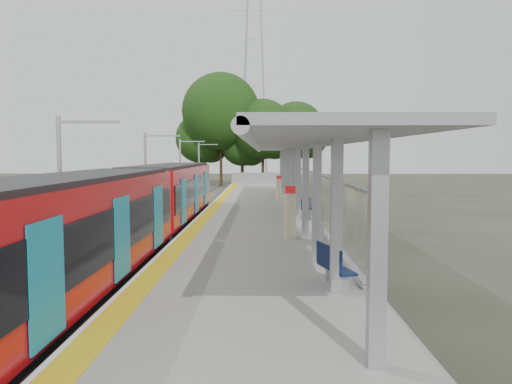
# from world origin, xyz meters

# --- Properties ---
(ground) EXTENTS (200.00, 200.00, 0.00)m
(ground) POSITION_xyz_m (0.00, 0.00, 0.00)
(ground) COLOR #474438
(ground) RESTS_ON ground
(trackbed) EXTENTS (3.00, 70.00, 0.24)m
(trackbed) POSITION_xyz_m (-4.50, 20.00, 0.12)
(trackbed) COLOR #59544C
(trackbed) RESTS_ON ground
(platform) EXTENTS (6.00, 50.00, 1.00)m
(platform) POSITION_xyz_m (0.00, 20.00, 0.50)
(platform) COLOR gray
(platform) RESTS_ON ground
(tactile_strip) EXTENTS (0.60, 50.00, 0.02)m
(tactile_strip) POSITION_xyz_m (-2.55, 20.00, 1.01)
(tactile_strip) COLOR gold
(tactile_strip) RESTS_ON platform
(end_fence) EXTENTS (6.00, 0.10, 1.20)m
(end_fence) POSITION_xyz_m (0.00, 44.95, 1.60)
(end_fence) COLOR #9EA0A5
(end_fence) RESTS_ON platform
(train) EXTENTS (2.74, 27.60, 3.62)m
(train) POSITION_xyz_m (-4.50, 9.99, 2.05)
(train) COLOR black
(train) RESTS_ON ground
(canopy) EXTENTS (3.27, 38.00, 3.66)m
(canopy) POSITION_xyz_m (1.61, 16.19, 4.20)
(canopy) COLOR #9EA0A5
(canopy) RESTS_ON platform
(pylon) EXTENTS (8.00, 4.00, 38.00)m
(pylon) POSITION_xyz_m (-1.00, 73.00, 19.00)
(pylon) COLOR #9EA0A5
(pylon) RESTS_ON ground
(tree_cluster) EXTENTS (19.12, 11.38, 14.26)m
(tree_cluster) POSITION_xyz_m (-2.11, 53.41, 7.91)
(tree_cluster) COLOR #382316
(tree_cluster) RESTS_ON ground
(catenary_masts) EXTENTS (2.08, 48.16, 5.40)m
(catenary_masts) POSITION_xyz_m (-6.22, 19.00, 2.91)
(catenary_masts) COLOR #9EA0A5
(catenary_masts) RESTS_ON ground
(bench_near) EXTENTS (0.81, 1.50, 0.98)m
(bench_near) POSITION_xyz_m (2.01, 2.53, 1.52)
(bench_near) COLOR #0E1B46
(bench_near) RESTS_ON platform
(bench_mid) EXTENTS (1.01, 1.48, 0.98)m
(bench_mid) POSITION_xyz_m (2.56, 15.84, 1.51)
(bench_mid) COLOR #0E1B46
(bench_mid) RESTS_ON platform
(bench_far) EXTENTS (0.55, 1.73, 1.18)m
(bench_far) POSITION_xyz_m (2.60, 27.82, 1.62)
(bench_far) COLOR #0E1B46
(bench_far) RESTS_ON platform
(info_pillar_near) EXTENTS (0.44, 0.44, 1.96)m
(info_pillar_near) POSITION_xyz_m (1.38, 9.50, 1.85)
(info_pillar_near) COLOR beige
(info_pillar_near) RESTS_ON platform
(info_pillar_far) EXTENTS (0.38, 0.38, 1.69)m
(info_pillar_far) POSITION_xyz_m (1.49, 25.59, 1.73)
(info_pillar_far) COLOR beige
(info_pillar_far) RESTS_ON platform
(litter_bin) EXTENTS (0.46, 0.46, 0.84)m
(litter_bin) POSITION_xyz_m (2.24, 7.75, 1.42)
(litter_bin) COLOR #9EA0A5
(litter_bin) RESTS_ON platform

